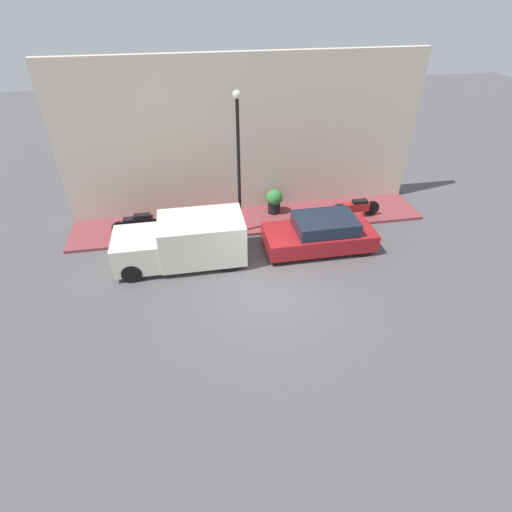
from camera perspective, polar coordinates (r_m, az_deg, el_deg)
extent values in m
plane|color=#514F51|center=(13.06, 2.48, -4.97)|extent=(60.00, 60.00, 0.00)
cube|color=brown|center=(16.64, -0.82, 5.12)|extent=(2.21, 14.31, 0.11)
cube|color=beige|center=(16.50, -1.67, 16.51)|extent=(0.30, 14.31, 6.21)
cube|color=maroon|center=(14.93, 8.92, 2.72)|extent=(1.80, 4.00, 0.63)
cube|color=#192333|center=(14.70, 9.86, 4.61)|extent=(1.58, 2.20, 0.48)
cylinder|color=black|center=(14.01, 3.89, -0.12)|extent=(0.20, 0.65, 0.65)
cylinder|color=black|center=(15.27, 2.54, 3.23)|extent=(0.20, 0.65, 0.65)
cylinder|color=black|center=(14.96, 15.31, 1.09)|extent=(0.20, 0.65, 0.65)
cylinder|color=black|center=(16.14, 13.19, 4.17)|extent=(0.20, 0.65, 0.65)
cube|color=silver|center=(14.01, -7.72, 2.61)|extent=(1.87, 2.90, 1.50)
cube|color=silver|center=(14.27, -16.59, 0.90)|extent=(1.78, 1.56, 1.05)
cube|color=#192333|center=(14.15, -17.72, 1.78)|extent=(1.59, 0.86, 0.42)
cylinder|color=black|center=(13.85, -17.31, -2.32)|extent=(0.22, 0.68, 0.68)
cylinder|color=black|center=(15.17, -16.89, 1.36)|extent=(0.22, 0.68, 0.68)
cylinder|color=black|center=(13.72, -3.71, -0.93)|extent=(0.22, 0.68, 0.68)
cylinder|color=black|center=(15.05, -4.48, 2.66)|extent=(0.22, 0.68, 0.68)
cube|color=black|center=(16.04, -16.37, 4.57)|extent=(0.30, 1.12, 0.46)
cube|color=black|center=(15.88, -15.99, 5.52)|extent=(0.27, 0.61, 0.12)
cylinder|color=black|center=(16.25, -18.87, 3.70)|extent=(0.10, 0.61, 0.61)
cylinder|color=black|center=(16.06, -13.62, 4.30)|extent=(0.10, 0.61, 0.61)
cube|color=#B7B7BF|center=(15.87, -9.60, 5.06)|extent=(0.30, 1.05, 0.38)
cube|color=black|center=(15.74, -9.16, 5.90)|extent=(0.27, 0.57, 0.12)
cylinder|color=black|center=(15.96, -11.98, 4.36)|extent=(0.10, 0.61, 0.61)
cylinder|color=black|center=(15.94, -7.11, 4.87)|extent=(0.10, 0.61, 0.61)
cube|color=#B21E1E|center=(17.09, 14.04, 6.81)|extent=(0.30, 1.11, 0.36)
cube|color=black|center=(17.04, 14.63, 7.54)|extent=(0.27, 0.61, 0.12)
cylinder|color=black|center=(16.88, 11.71, 6.28)|extent=(0.10, 0.64, 0.64)
cylinder|color=black|center=(17.44, 16.17, 6.57)|extent=(0.10, 0.64, 0.64)
cylinder|color=black|center=(14.66, -2.46, 12.06)|extent=(0.12, 0.12, 5.07)
sphere|color=silver|center=(13.83, -2.76, 22.06)|extent=(0.28, 0.28, 0.28)
cylinder|color=black|center=(17.04, 2.58, 6.89)|extent=(0.53, 0.53, 0.42)
sphere|color=#337F38|center=(16.82, 2.63, 8.34)|extent=(0.69, 0.69, 0.69)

